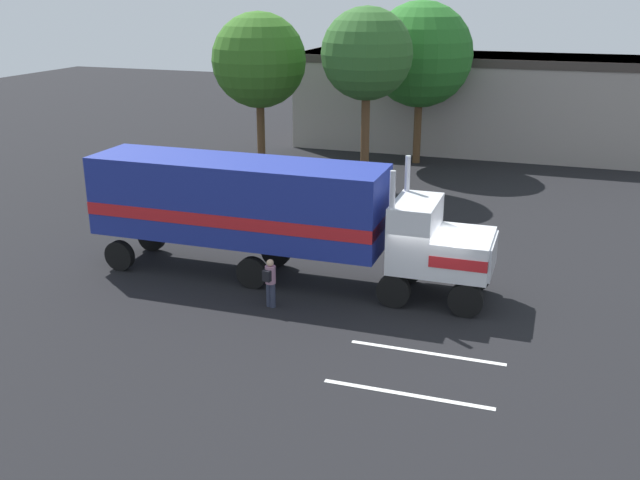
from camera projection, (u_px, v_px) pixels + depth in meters
name	position (u px, v px, depth m)	size (l,w,h in m)	color
ground_plane	(430.00, 302.00, 23.69)	(120.00, 120.00, 0.00)	black
lane_stripe_near	(427.00, 353.00, 20.38)	(4.40, 0.16, 0.01)	silver
lane_stripe_mid	(407.00, 394.00, 18.28)	(4.40, 0.16, 0.01)	silver
semi_truck	(266.00, 209.00, 24.99)	(14.23, 3.23, 4.50)	silver
person_bystander	(270.00, 281.00, 23.06)	(0.35, 0.47, 1.63)	#2D3347
parked_car	(147.00, 179.00, 35.74)	(4.47, 1.99, 1.57)	black
tree_left	(421.00, 55.00, 40.74)	(5.90, 5.90, 9.19)	brown
tree_center	(259.00, 61.00, 39.04)	(5.12, 5.12, 8.65)	brown
tree_right	(367.00, 55.00, 35.81)	(4.59, 4.59, 8.99)	brown
building_backdrop	(477.00, 100.00, 45.22)	(22.70, 6.61, 5.92)	#9E938C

